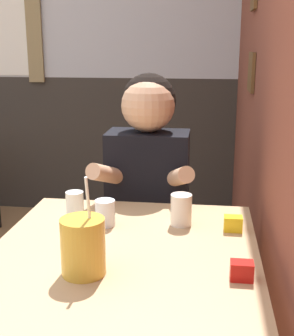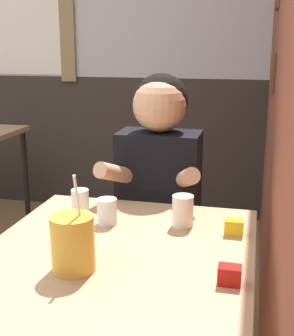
{
  "view_description": "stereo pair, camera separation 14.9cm",
  "coord_description": "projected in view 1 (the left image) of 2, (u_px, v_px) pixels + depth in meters",
  "views": [
    {
      "loc": [
        1.16,
        -0.9,
        1.36
      ],
      "look_at": [
        0.97,
        0.53,
        0.98
      ],
      "focal_mm": 50.0,
      "sensor_mm": 36.0,
      "label": 1
    },
    {
      "loc": [
        1.3,
        -0.87,
        1.36
      ],
      "look_at": [
        0.97,
        0.53,
        0.98
      ],
      "focal_mm": 50.0,
      "sensor_mm": 36.0,
      "label": 2
    }
  ],
  "objects": [
    {
      "name": "glass_near_pitcher",
      "position": [
        105.0,
        213.0,
        1.58
      ],
      "size": [
        0.07,
        0.07,
        0.09
      ],
      "color": "silver",
      "rests_on": "main_table"
    },
    {
      "name": "cocktail_pitcher",
      "position": [
        83.0,
        246.0,
        1.24
      ],
      "size": [
        0.12,
        0.12,
        0.28
      ],
      "color": "gold",
      "rests_on": "main_table"
    },
    {
      "name": "person_seated",
      "position": [
        148.0,
        208.0,
        2.01
      ],
      "size": [
        0.42,
        0.42,
        1.25
      ],
      "color": "black",
      "rests_on": "ground_plane"
    },
    {
      "name": "condiment_mustard",
      "position": [
        233.0,
        224.0,
        1.54
      ],
      "size": [
        0.06,
        0.04,
        0.05
      ],
      "color": "yellow",
      "rests_on": "main_table"
    },
    {
      "name": "main_table",
      "position": [
        122.0,
        276.0,
        1.4
      ],
      "size": [
        0.81,
        0.92,
        0.76
      ],
      "color": "tan",
      "rests_on": "ground_plane"
    },
    {
      "name": "glass_center",
      "position": [
        75.0,
        204.0,
        1.67
      ],
      "size": [
        0.06,
        0.06,
        0.09
      ],
      "color": "silver",
      "rests_on": "main_table"
    },
    {
      "name": "condiment_ketchup",
      "position": [
        242.0,
        271.0,
        1.22
      ],
      "size": [
        0.06,
        0.04,
        0.05
      ],
      "color": "#B7140F",
      "rests_on": "main_table"
    },
    {
      "name": "brick_wall_right",
      "position": [
        264.0,
        46.0,
        2.13
      ],
      "size": [
        0.08,
        4.72,
        2.7
      ],
      "color": "brown",
      "rests_on": "ground_plane"
    },
    {
      "name": "back_wall",
      "position": [
        59.0,
        44.0,
        3.64
      ],
      "size": [
        5.74,
        0.09,
        2.7
      ],
      "color": "silver",
      "rests_on": "ground_plane"
    },
    {
      "name": "glass_far_side",
      "position": [
        181.0,
        210.0,
        1.58
      ],
      "size": [
        0.07,
        0.07,
        0.11
      ],
      "color": "silver",
      "rests_on": "main_table"
    }
  ]
}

